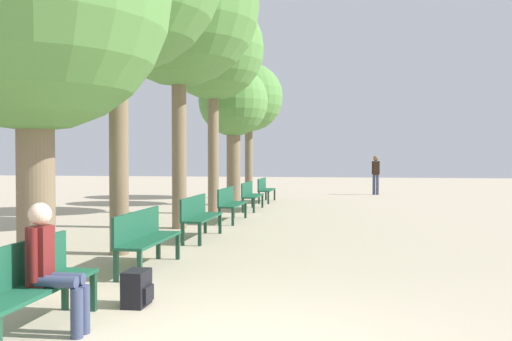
{
  "coord_description": "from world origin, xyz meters",
  "views": [
    {
      "loc": [
        1.14,
        -4.81,
        1.69
      ],
      "look_at": [
        -0.23,
        3.69,
        1.47
      ],
      "focal_mm": 40.0,
      "sensor_mm": 36.0,
      "label": 1
    }
  ],
  "objects_px": {
    "bench_row_3": "(230,201)",
    "tree_row_5": "(249,98)",
    "tree_row_2": "(179,6)",
    "bench_row_5": "(265,188)",
    "bench_row_1": "(144,235)",
    "person_seated": "(52,264)",
    "pedestrian_near": "(376,172)",
    "tree_row_4": "(233,104)",
    "tree_row_3": "(213,50)",
    "bench_row_0": "(28,280)",
    "bench_row_2": "(199,214)",
    "bench_row_4": "(250,193)",
    "backpack": "(137,288)"
  },
  "relations": [
    {
      "from": "bench_row_3",
      "to": "tree_row_5",
      "type": "bearing_deg",
      "value": 96.36
    },
    {
      "from": "tree_row_2",
      "to": "bench_row_5",
      "type": "bearing_deg",
      "value": 83.52
    },
    {
      "from": "bench_row_1",
      "to": "tree_row_2",
      "type": "bearing_deg",
      "value": 100.62
    },
    {
      "from": "bench_row_5",
      "to": "person_seated",
      "type": "bearing_deg",
      "value": -89.19
    },
    {
      "from": "bench_row_5",
      "to": "pedestrian_near",
      "type": "height_order",
      "value": "pedestrian_near"
    },
    {
      "from": "bench_row_3",
      "to": "tree_row_4",
      "type": "relative_size",
      "value": 0.38
    },
    {
      "from": "tree_row_3",
      "to": "bench_row_0",
      "type": "bearing_deg",
      "value": -85.51
    },
    {
      "from": "bench_row_2",
      "to": "pedestrian_near",
      "type": "xyz_separation_m",
      "value": [
        4.19,
        13.93,
        0.45
      ]
    },
    {
      "from": "bench_row_4",
      "to": "backpack",
      "type": "xyz_separation_m",
      "value": [
        0.64,
        -11.34,
        -0.32
      ]
    },
    {
      "from": "bench_row_4",
      "to": "person_seated",
      "type": "relative_size",
      "value": 1.46
    },
    {
      "from": "tree_row_4",
      "to": "tree_row_5",
      "type": "height_order",
      "value": "tree_row_5"
    },
    {
      "from": "bench_row_2",
      "to": "person_seated",
      "type": "bearing_deg",
      "value": -87.97
    },
    {
      "from": "bench_row_0",
      "to": "bench_row_4",
      "type": "relative_size",
      "value": 1.0
    },
    {
      "from": "bench_row_5",
      "to": "tree_row_4",
      "type": "distance_m",
      "value": 3.37
    },
    {
      "from": "bench_row_0",
      "to": "bench_row_4",
      "type": "height_order",
      "value": "same"
    },
    {
      "from": "bench_row_1",
      "to": "backpack",
      "type": "xyz_separation_m",
      "value": [
        0.64,
        -1.98,
        -0.32
      ]
    },
    {
      "from": "tree_row_3",
      "to": "pedestrian_near",
      "type": "bearing_deg",
      "value": 60.44
    },
    {
      "from": "bench_row_3",
      "to": "bench_row_5",
      "type": "bearing_deg",
      "value": 90.0
    },
    {
      "from": "pedestrian_near",
      "to": "bench_row_5",
      "type": "bearing_deg",
      "value": -132.45
    },
    {
      "from": "bench_row_3",
      "to": "bench_row_4",
      "type": "height_order",
      "value": "same"
    },
    {
      "from": "person_seated",
      "to": "bench_row_0",
      "type": "bearing_deg",
      "value": -169.91
    },
    {
      "from": "bench_row_4",
      "to": "backpack",
      "type": "relative_size",
      "value": 4.51
    },
    {
      "from": "tree_row_2",
      "to": "backpack",
      "type": "xyz_separation_m",
      "value": [
        1.53,
        -6.69,
        -4.95
      ]
    },
    {
      "from": "tree_row_2",
      "to": "person_seated",
      "type": "relative_size",
      "value": 5.65
    },
    {
      "from": "bench_row_5",
      "to": "bench_row_1",
      "type": "bearing_deg",
      "value": -90.0
    },
    {
      "from": "bench_row_5",
      "to": "tree_row_5",
      "type": "relative_size",
      "value": 0.34
    },
    {
      "from": "backpack",
      "to": "tree_row_2",
      "type": "bearing_deg",
      "value": 102.85
    },
    {
      "from": "pedestrian_near",
      "to": "tree_row_3",
      "type": "bearing_deg",
      "value": -119.56
    },
    {
      "from": "bench_row_1",
      "to": "tree_row_5",
      "type": "bearing_deg",
      "value": 93.57
    },
    {
      "from": "bench_row_3",
      "to": "backpack",
      "type": "height_order",
      "value": "bench_row_3"
    },
    {
      "from": "tree_row_5",
      "to": "person_seated",
      "type": "xyz_separation_m",
      "value": [
        1.1,
        -17.23,
        -3.3
      ]
    },
    {
      "from": "bench_row_5",
      "to": "bench_row_3",
      "type": "bearing_deg",
      "value": -90.0
    },
    {
      "from": "tree_row_2",
      "to": "pedestrian_near",
      "type": "relative_size",
      "value": 4.17
    },
    {
      "from": "bench_row_2",
      "to": "bench_row_1",
      "type": "bearing_deg",
      "value": -90.0
    },
    {
      "from": "bench_row_0",
      "to": "pedestrian_near",
      "type": "distance_m",
      "value": 20.6
    },
    {
      "from": "tree_row_5",
      "to": "person_seated",
      "type": "height_order",
      "value": "tree_row_5"
    },
    {
      "from": "bench_row_0",
      "to": "tree_row_4",
      "type": "xyz_separation_m",
      "value": [
        -0.88,
        14.21,
        2.94
      ]
    },
    {
      "from": "bench_row_1",
      "to": "bench_row_5",
      "type": "relative_size",
      "value": 1.0
    },
    {
      "from": "tree_row_3",
      "to": "tree_row_4",
      "type": "relative_size",
      "value": 1.32
    },
    {
      "from": "bench_row_5",
      "to": "backpack",
      "type": "bearing_deg",
      "value": -87.45
    },
    {
      "from": "bench_row_1",
      "to": "tree_row_5",
      "type": "relative_size",
      "value": 0.34
    },
    {
      "from": "bench_row_5",
      "to": "tree_row_3",
      "type": "xyz_separation_m",
      "value": [
        -0.88,
        -4.36,
        4.24
      ]
    },
    {
      "from": "person_seated",
      "to": "backpack",
      "type": "bearing_deg",
      "value": 68.78
    },
    {
      "from": "bench_row_3",
      "to": "tree_row_4",
      "type": "xyz_separation_m",
      "value": [
        -0.88,
        4.85,
        2.94
      ]
    },
    {
      "from": "bench_row_5",
      "to": "tree_row_2",
      "type": "relative_size",
      "value": 0.26
    },
    {
      "from": "person_seated",
      "to": "tree_row_2",
      "type": "bearing_deg",
      "value": 98.05
    },
    {
      "from": "bench_row_2",
      "to": "person_seated",
      "type": "relative_size",
      "value": 1.46
    },
    {
      "from": "bench_row_1",
      "to": "tree_row_4",
      "type": "xyz_separation_m",
      "value": [
        -0.88,
        11.09,
        2.94
      ]
    },
    {
      "from": "bench_row_5",
      "to": "tree_row_2",
      "type": "bearing_deg",
      "value": -96.48
    },
    {
      "from": "bench_row_0",
      "to": "tree_row_4",
      "type": "distance_m",
      "value": 14.53
    }
  ]
}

